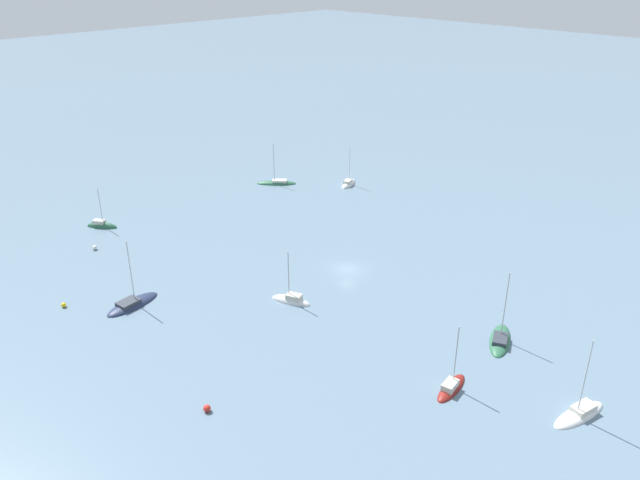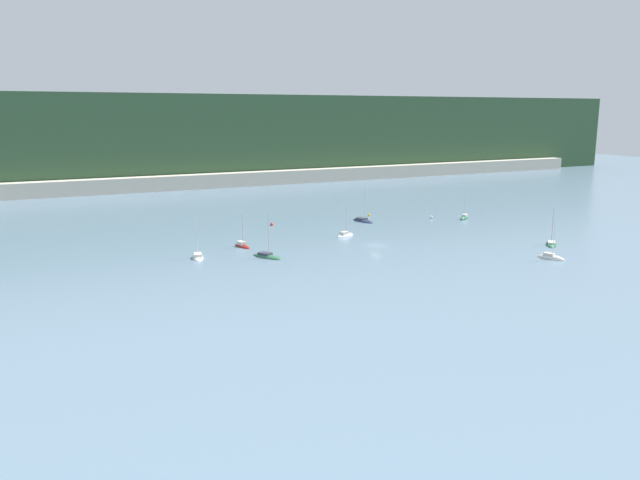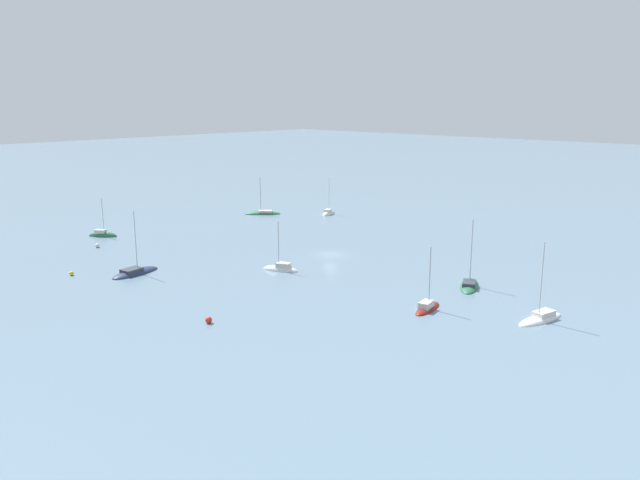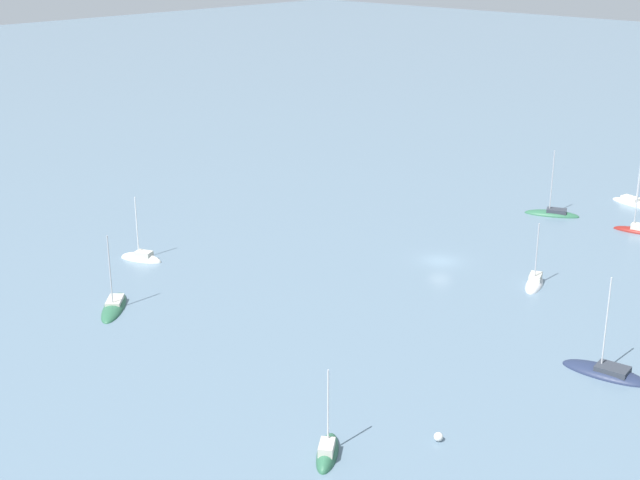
% 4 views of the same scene
% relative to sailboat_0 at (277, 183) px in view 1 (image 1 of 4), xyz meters
% --- Properties ---
extents(ground_plane, '(600.00, 600.00, 0.00)m').
position_rel_sailboat_0_xyz_m(ground_plane, '(-35.47, 17.05, -0.07)').
color(ground_plane, slate).
extents(sailboat_0, '(7.25, 7.16, 9.03)m').
position_rel_sailboat_0_xyz_m(sailboat_0, '(0.00, 0.00, 0.00)').
color(sailboat_0, '#2D6647').
rests_on(sailboat_0, ground_plane).
extents(sailboat_1, '(3.86, 8.26, 10.03)m').
position_rel_sailboat_0_xyz_m(sailboat_1, '(-21.99, 45.16, 0.01)').
color(sailboat_1, '#232D4C').
rests_on(sailboat_1, ground_plane).
extents(sailboat_2, '(3.69, 5.86, 8.87)m').
position_rel_sailboat_0_xyz_m(sailboat_2, '(-10.76, -9.89, 0.03)').
color(sailboat_2, white).
rests_on(sailboat_2, ground_plane).
extents(sailboat_3, '(5.39, 4.45, 8.10)m').
position_rel_sailboat_0_xyz_m(sailboat_3, '(5.00, 35.63, 0.04)').
color(sailboat_3, '#2D6647').
rests_on(sailboat_3, ground_plane).
extents(sailboat_4, '(5.99, 3.78, 8.28)m').
position_rel_sailboat_0_xyz_m(sailboat_4, '(-36.44, 29.38, 0.05)').
color(sailboat_4, silver).
rests_on(sailboat_4, ground_plane).
extents(sailboat_5, '(3.67, 7.59, 10.03)m').
position_rel_sailboat_0_xyz_m(sailboat_5, '(-74.14, 23.70, 0.05)').
color(sailboat_5, white).
rests_on(sailboat_5, ground_plane).
extents(sailboat_6, '(5.41, 7.87, 9.94)m').
position_rel_sailboat_0_xyz_m(sailboat_6, '(-61.39, 17.62, 0.02)').
color(sailboat_6, '#2D6647').
rests_on(sailboat_6, ground_plane).
extents(sailboat_7, '(2.73, 6.06, 8.46)m').
position_rel_sailboat_0_xyz_m(sailboat_7, '(-62.40, 29.52, 0.08)').
color(sailboat_7, maroon).
rests_on(sailboat_7, ground_plane).
extents(mooring_buoy_0, '(0.79, 0.79, 0.79)m').
position_rel_sailboat_0_xyz_m(mooring_buoy_0, '(-46.56, 50.52, 0.32)').
color(mooring_buoy_0, red).
rests_on(mooring_buoy_0, ground_plane).
extents(mooring_buoy_1, '(0.74, 0.74, 0.74)m').
position_rel_sailboat_0_xyz_m(mooring_buoy_1, '(-2.46, 40.69, 0.30)').
color(mooring_buoy_1, white).
rests_on(mooring_buoy_1, ground_plane).
extents(mooring_buoy_2, '(0.66, 0.66, 0.66)m').
position_rel_sailboat_0_xyz_m(mooring_buoy_2, '(-15.96, 51.92, 0.25)').
color(mooring_buoy_2, yellow).
rests_on(mooring_buoy_2, ground_plane).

